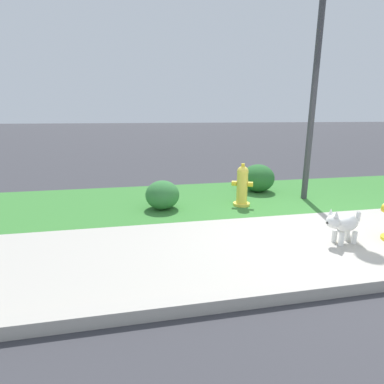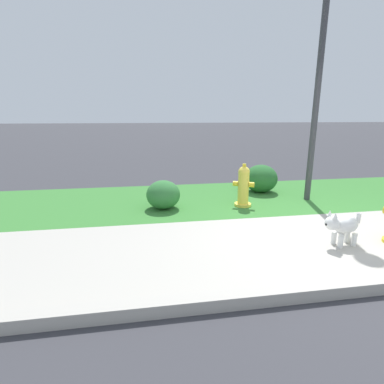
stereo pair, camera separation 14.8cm
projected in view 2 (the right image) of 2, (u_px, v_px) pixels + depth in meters
name	position (u px, v px, depth m)	size (l,w,h in m)	color
ground_plane	(336.00, 241.00, 3.88)	(120.00, 120.00, 0.00)	#38383D
sidewalk_pavement	(336.00, 241.00, 3.88)	(18.00, 2.02, 0.01)	#ADA89E
grass_verge	(266.00, 196.00, 6.05)	(18.00, 2.53, 0.01)	#387A33
fire_hydrant_mid_block	(243.00, 186.00, 5.30)	(0.37, 0.35, 0.76)	yellow
small_white_dog	(342.00, 225.00, 3.68)	(0.50, 0.24, 0.47)	white
street_lamp	(323.00, 35.00, 5.07)	(0.32, 0.32, 4.37)	#3D3D42
shrub_bush_far_verge	(163.00, 195.00, 5.18)	(0.58, 0.58, 0.50)	#337538
shrub_bush_mid_verge	(261.00, 179.00, 6.29)	(0.68, 0.68, 0.58)	#28662D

